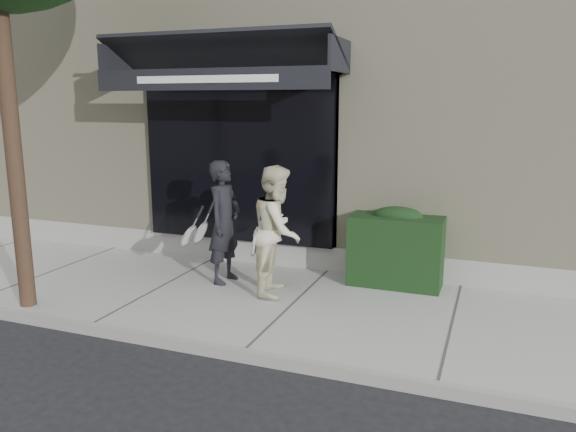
% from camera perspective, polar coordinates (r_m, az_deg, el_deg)
% --- Properties ---
extents(ground, '(80.00, 80.00, 0.00)m').
position_cam_1_polar(ground, '(7.49, 0.62, -9.64)').
color(ground, black).
rests_on(ground, ground).
extents(sidewalk, '(20.00, 3.00, 0.12)m').
position_cam_1_polar(sidewalk, '(7.47, 0.62, -9.21)').
color(sidewalk, '#999994').
rests_on(sidewalk, ground).
extents(curb, '(20.00, 0.10, 0.14)m').
position_cam_1_polar(curb, '(6.15, -4.52, -13.90)').
color(curb, gray).
rests_on(curb, ground).
extents(building_facade, '(14.30, 8.04, 5.64)m').
position_cam_1_polar(building_facade, '(11.76, 9.15, 11.58)').
color(building_facade, '#B6AE8B').
rests_on(building_facade, ground).
extents(hedge, '(1.30, 0.70, 1.14)m').
position_cam_1_polar(hedge, '(8.17, 10.96, -3.17)').
color(hedge, black).
rests_on(hedge, sidewalk).
extents(pedestrian_front, '(0.75, 0.82, 1.78)m').
position_cam_1_polar(pedestrian_front, '(8.10, -6.49, -0.62)').
color(pedestrian_front, black).
rests_on(pedestrian_front, sidewalk).
extents(pedestrian_back, '(0.80, 0.96, 1.76)m').
position_cam_1_polar(pedestrian_back, '(7.59, -1.08, -1.45)').
color(pedestrian_back, beige).
rests_on(pedestrian_back, sidewalk).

